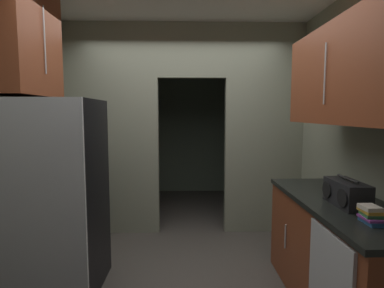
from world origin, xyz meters
name	(u,v)px	position (x,y,z in m)	size (l,w,h in m)	color
ground	(183,288)	(0.00, 0.00, 0.00)	(20.00, 20.00, 0.00)	#47423D
kitchen_partition	(181,123)	(-0.03, 1.39, 1.46)	(3.13, 0.12, 2.73)	gray
adjoining_room_shell	(184,125)	(0.00, 2.96, 1.37)	(3.13, 2.27, 2.73)	slate
refrigerator	(55,196)	(-1.13, 0.02, 0.85)	(0.78, 0.79, 1.71)	black
lower_cabinet_run	(340,257)	(1.24, -0.37, 0.45)	(0.65, 1.70, 0.90)	brown
upper_cabinet_counterside	(349,74)	(1.24, -0.37, 1.88)	(0.36, 1.53, 0.75)	brown
upper_cabinet_fridgeside	(24,40)	(-1.39, 0.13, 2.22)	(0.36, 0.86, 0.98)	brown
boombox	(346,193)	(1.21, -0.48, 1.00)	(0.19, 0.40, 0.21)	black
book_stack	(371,215)	(1.17, -0.85, 0.96)	(0.12, 0.17, 0.11)	#2D609E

